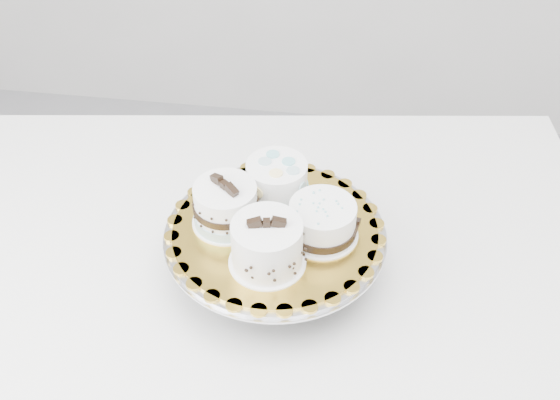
# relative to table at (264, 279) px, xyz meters

# --- Properties ---
(table) EXTENTS (1.34, 0.99, 0.75)m
(table) POSITION_rel_table_xyz_m (0.00, 0.00, 0.00)
(table) COLOR white
(table) RESTS_ON floor
(cake_stand) EXTENTS (0.36, 0.36, 0.10)m
(cake_stand) POSITION_rel_table_xyz_m (0.03, -0.05, 0.14)
(cake_stand) COLOR gray
(cake_stand) RESTS_ON table
(cake_board) EXTENTS (0.38, 0.38, 0.00)m
(cake_board) POSITION_rel_table_xyz_m (0.03, -0.05, 0.17)
(cake_board) COLOR gold
(cake_board) RESTS_ON cake_stand
(cake_swirl) EXTENTS (0.12, 0.12, 0.10)m
(cake_swirl) POSITION_rel_table_xyz_m (0.03, -0.12, 0.21)
(cake_swirl) COLOR white
(cake_swirl) RESTS_ON cake_board
(cake_banded) EXTENTS (0.14, 0.14, 0.09)m
(cake_banded) POSITION_rel_table_xyz_m (-0.05, -0.04, 0.21)
(cake_banded) COLOR white
(cake_banded) RESTS_ON cake_board
(cake_dots) EXTENTS (0.12, 0.12, 0.08)m
(cake_dots) POSITION_rel_table_xyz_m (0.02, 0.03, 0.22)
(cake_dots) COLOR white
(cake_dots) RESTS_ON cake_board
(cake_ribbon) EXTENTS (0.13, 0.12, 0.06)m
(cake_ribbon) POSITION_rel_table_xyz_m (0.10, -0.05, 0.21)
(cake_ribbon) COLOR white
(cake_ribbon) RESTS_ON cake_board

